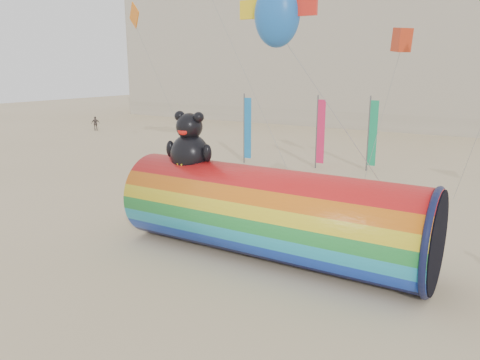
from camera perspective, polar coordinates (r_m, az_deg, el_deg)
The scene contains 4 objects.
ground at distance 19.69m, azimuth -3.55°, elevation -7.51°, with size 160.00×160.00×0.00m, color #CCB58C.
hotel_building at distance 65.10m, azimuth 11.48°, elevation 16.17°, with size 60.40×15.40×20.60m.
windsock_assembly at distance 17.65m, azimuth 3.70°, elevation -3.81°, with size 11.83×3.60×5.45m.
festival_banners at distance 33.88m, azimuth 8.66°, elevation 5.90°, with size 9.40×2.20×5.20m.
Camera 1 is at (10.57, -15.03, 7.07)m, focal length 35.00 mm.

